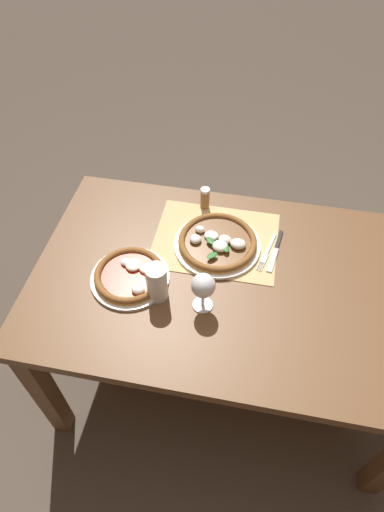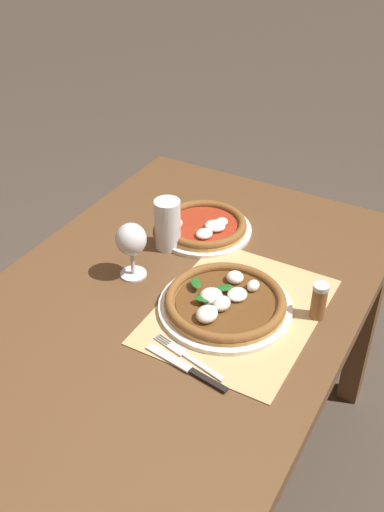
% 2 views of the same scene
% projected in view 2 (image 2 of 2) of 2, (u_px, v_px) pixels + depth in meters
% --- Properties ---
extents(ground_plane, '(24.00, 24.00, 0.00)m').
position_uv_depth(ground_plane, '(167.00, 488.00, 1.88)').
color(ground_plane, '#473D33').
extents(dining_table, '(1.43, 0.89, 0.74)m').
position_uv_depth(dining_table, '(161.00, 339.00, 1.51)').
color(dining_table, brown).
rests_on(dining_table, ground).
extents(paper_placemat, '(0.47, 0.36, 0.00)m').
position_uv_depth(paper_placemat, '(239.00, 311.00, 1.45)').
color(paper_placemat, tan).
rests_on(paper_placemat, dining_table).
extents(pizza_near, '(0.33, 0.33, 0.05)m').
position_uv_depth(pizza_near, '(225.00, 302.00, 1.44)').
color(pizza_near, silver).
rests_on(pizza_near, paper_placemat).
extents(pizza_far, '(0.28, 0.28, 0.05)m').
position_uv_depth(pizza_far, '(204.00, 226.00, 1.72)').
color(pizza_far, silver).
rests_on(pizza_far, dining_table).
extents(wine_glass, '(0.08, 0.08, 0.16)m').
position_uv_depth(wine_glass, '(131.00, 241.00, 1.51)').
color(wine_glass, silver).
rests_on(wine_glass, dining_table).
extents(pint_glass, '(0.07, 0.07, 0.15)m').
position_uv_depth(pint_glass, '(168.00, 225.00, 1.63)').
color(pint_glass, silver).
rests_on(pint_glass, dining_table).
extents(fork, '(0.06, 0.20, 0.00)m').
position_uv_depth(fork, '(188.00, 357.00, 1.32)').
color(fork, '#B7B7BC').
rests_on(fork, paper_placemat).
extents(knife, '(0.05, 0.22, 0.01)m').
position_uv_depth(knife, '(186.00, 367.00, 1.29)').
color(knife, black).
rests_on(knife, paper_placemat).
extents(pepper_shaker, '(0.04, 0.04, 0.10)m').
position_uv_depth(pepper_shaker, '(319.00, 301.00, 1.40)').
color(pepper_shaker, brown).
rests_on(pepper_shaker, dining_table).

